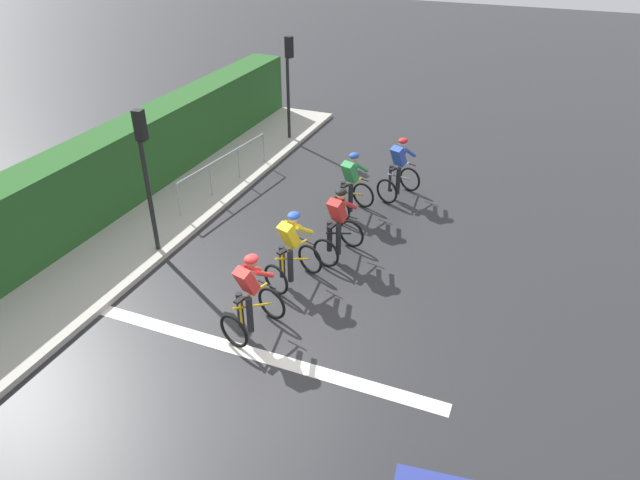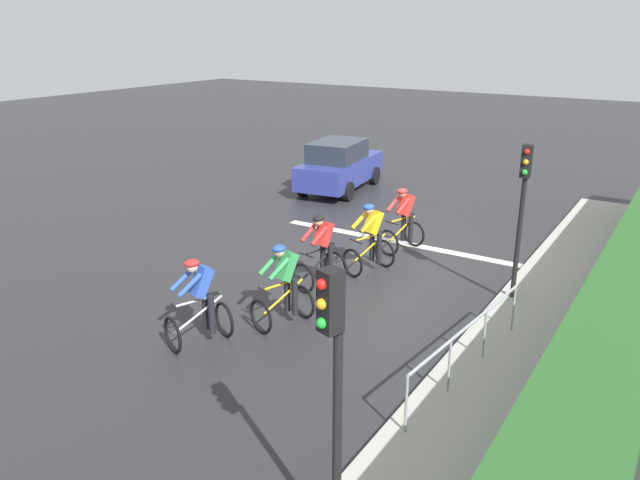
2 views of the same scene
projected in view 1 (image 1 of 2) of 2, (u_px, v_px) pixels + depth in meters
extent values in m
plane|color=#28282B|center=(274.00, 327.00, 10.85)|extent=(80.00, 80.00, 0.00)
cube|color=#ADA89E|center=(136.00, 229.00, 13.94)|extent=(2.80, 19.35, 0.12)
cube|color=gray|center=(104.00, 214.00, 14.11)|extent=(0.44, 19.35, 0.57)
cube|color=#265623|center=(89.00, 186.00, 13.83)|extent=(1.10, 19.35, 2.02)
cube|color=silver|center=(255.00, 354.00, 10.22)|extent=(7.00, 0.30, 0.01)
torus|color=black|center=(410.00, 179.00, 15.72)|extent=(0.66, 0.30, 0.68)
torus|color=black|center=(387.00, 191.00, 15.08)|extent=(0.66, 0.30, 0.68)
cylinder|color=silver|center=(399.00, 177.00, 15.27)|extent=(0.40, 0.94, 0.51)
cylinder|color=silver|center=(392.00, 179.00, 15.07)|extent=(0.04, 0.04, 0.55)
cylinder|color=silver|center=(401.00, 167.00, 15.16)|extent=(0.30, 0.68, 0.04)
cube|color=black|center=(393.00, 169.00, 14.91)|extent=(0.17, 0.24, 0.04)
cylinder|color=black|center=(409.00, 164.00, 15.39)|extent=(0.40, 0.18, 0.03)
cube|color=#2D51B7|center=(399.00, 156.00, 14.89)|extent=(0.43, 0.49, 0.57)
sphere|color=beige|center=(403.00, 143.00, 14.82)|extent=(0.20, 0.20, 0.20)
ellipsoid|color=red|center=(403.00, 141.00, 14.79)|extent=(0.33, 0.35, 0.14)
cylinder|color=black|center=(391.00, 178.00, 15.22)|extent=(0.12, 0.12, 0.74)
cylinder|color=black|center=(398.00, 181.00, 15.08)|extent=(0.12, 0.12, 0.74)
cylinder|color=#2D51B7|center=(400.00, 150.00, 15.13)|extent=(0.26, 0.48, 0.37)
cylinder|color=#2D51B7|center=(410.00, 153.00, 14.94)|extent=(0.26, 0.48, 0.37)
torus|color=black|center=(363.00, 195.00, 14.88)|extent=(0.67, 0.26, 0.68)
torus|color=black|center=(339.00, 209.00, 14.21)|extent=(0.67, 0.26, 0.68)
cylinder|color=gold|center=(352.00, 193.00, 14.42)|extent=(0.34, 0.96, 0.51)
cylinder|color=gold|center=(344.00, 197.00, 14.20)|extent=(0.04, 0.04, 0.55)
cylinder|color=gold|center=(353.00, 183.00, 14.31)|extent=(0.26, 0.69, 0.04)
cube|color=black|center=(345.00, 186.00, 14.05)|extent=(0.16, 0.24, 0.04)
cylinder|color=black|center=(362.00, 179.00, 14.56)|extent=(0.41, 0.16, 0.03)
cube|color=green|center=(350.00, 172.00, 14.03)|extent=(0.41, 0.48, 0.57)
sphere|color=tan|center=(354.00, 158.00, 13.97)|extent=(0.20, 0.20, 0.20)
ellipsoid|color=#264CB2|center=(354.00, 156.00, 13.93)|extent=(0.31, 0.34, 0.14)
cylinder|color=black|center=(343.00, 195.00, 14.36)|extent=(0.12, 0.12, 0.74)
cylinder|color=black|center=(351.00, 198.00, 14.23)|extent=(0.12, 0.12, 0.74)
cylinder|color=green|center=(352.00, 165.00, 14.28)|extent=(0.23, 0.48, 0.37)
cylinder|color=green|center=(362.00, 168.00, 14.10)|extent=(0.23, 0.48, 0.37)
torus|color=black|center=(351.00, 234.00, 13.19)|extent=(0.68, 0.21, 0.68)
torus|color=black|center=(326.00, 253.00, 12.48)|extent=(0.68, 0.21, 0.68)
cylinder|color=black|center=(339.00, 233.00, 12.70)|extent=(0.27, 0.97, 0.51)
cylinder|color=black|center=(331.00, 238.00, 12.48)|extent=(0.04, 0.04, 0.55)
cylinder|color=black|center=(341.00, 222.00, 12.60)|extent=(0.20, 0.71, 0.04)
cube|color=black|center=(331.00, 226.00, 12.33)|extent=(0.15, 0.24, 0.04)
cylinder|color=black|center=(349.00, 216.00, 12.86)|extent=(0.42, 0.13, 0.03)
cube|color=red|center=(337.00, 210.00, 12.31)|extent=(0.38, 0.47, 0.57)
sphere|color=tan|center=(341.00, 195.00, 12.26)|extent=(0.20, 0.20, 0.20)
ellipsoid|color=black|center=(341.00, 192.00, 12.22)|extent=(0.30, 0.33, 0.14)
cylinder|color=black|center=(329.00, 236.00, 12.63)|extent=(0.12, 0.12, 0.74)
cylinder|color=black|center=(338.00, 239.00, 12.51)|extent=(0.12, 0.12, 0.74)
cylinder|color=red|center=(338.00, 201.00, 12.56)|extent=(0.20, 0.49, 0.37)
cylinder|color=red|center=(350.00, 205.00, 12.41)|extent=(0.20, 0.49, 0.37)
torus|color=black|center=(310.00, 259.00, 12.26)|extent=(0.66, 0.28, 0.68)
torus|color=black|center=(276.00, 279.00, 11.61)|extent=(0.66, 0.28, 0.68)
cylinder|color=gold|center=(293.00, 259.00, 11.81)|extent=(0.37, 0.95, 0.51)
cylinder|color=gold|center=(283.00, 264.00, 11.60)|extent=(0.04, 0.04, 0.55)
cylinder|color=gold|center=(295.00, 247.00, 11.70)|extent=(0.28, 0.69, 0.04)
cube|color=black|center=(282.00, 252.00, 11.45)|extent=(0.17, 0.24, 0.04)
cylinder|color=black|center=(306.00, 241.00, 11.94)|extent=(0.41, 0.17, 0.03)
cube|color=yellow|center=(289.00, 235.00, 11.42)|extent=(0.42, 0.49, 0.57)
sphere|color=tan|center=(294.00, 219.00, 11.36)|extent=(0.20, 0.20, 0.20)
ellipsoid|color=#264CB2|center=(294.00, 216.00, 11.32)|extent=(0.32, 0.34, 0.14)
cylinder|color=black|center=(282.00, 262.00, 11.75)|extent=(0.12, 0.12, 0.74)
cylinder|color=black|center=(290.00, 266.00, 11.62)|extent=(0.12, 0.12, 0.74)
cylinder|color=yellow|center=(293.00, 225.00, 11.67)|extent=(0.24, 0.48, 0.37)
cylinder|color=yellow|center=(304.00, 230.00, 11.49)|extent=(0.24, 0.48, 0.37)
torus|color=black|center=(272.00, 303.00, 10.93)|extent=(0.67, 0.23, 0.68)
torus|color=black|center=(234.00, 331.00, 10.24)|extent=(0.67, 0.23, 0.68)
cylinder|color=gold|center=(253.00, 306.00, 10.45)|extent=(0.30, 0.97, 0.51)
cylinder|color=gold|center=(241.00, 313.00, 10.23)|extent=(0.04, 0.04, 0.55)
cylinder|color=gold|center=(254.00, 292.00, 10.35)|extent=(0.23, 0.70, 0.04)
cube|color=black|center=(240.00, 300.00, 10.08)|extent=(0.15, 0.24, 0.04)
cylinder|color=black|center=(267.00, 284.00, 10.60)|extent=(0.41, 0.14, 0.03)
cube|color=red|center=(247.00, 281.00, 10.07)|extent=(0.40, 0.47, 0.57)
sphere|color=#9E7051|center=(251.00, 262.00, 10.01)|extent=(0.20, 0.20, 0.20)
ellipsoid|color=red|center=(251.00, 259.00, 9.97)|extent=(0.30, 0.33, 0.14)
cylinder|color=black|center=(240.00, 310.00, 10.39)|extent=(0.12, 0.12, 0.74)
cylinder|color=black|center=(250.00, 315.00, 10.26)|extent=(0.12, 0.12, 0.74)
cylinder|color=red|center=(251.00, 268.00, 10.32)|extent=(0.21, 0.48, 0.37)
cylinder|color=red|center=(264.00, 274.00, 10.15)|extent=(0.21, 0.48, 0.37)
cylinder|color=black|center=(150.00, 201.00, 12.41)|extent=(0.10, 0.10, 2.70)
cube|color=black|center=(140.00, 125.00, 11.63)|extent=(0.22, 0.22, 0.64)
sphere|color=red|center=(141.00, 114.00, 11.62)|extent=(0.11, 0.11, 0.11)
sphere|color=orange|center=(143.00, 123.00, 11.72)|extent=(0.11, 0.11, 0.11)
sphere|color=green|center=(144.00, 133.00, 11.82)|extent=(0.11, 0.11, 0.11)
cylinder|color=black|center=(288.00, 101.00, 18.43)|extent=(0.10, 0.10, 2.70)
cube|color=black|center=(289.00, 47.00, 17.63)|extent=(0.25, 0.25, 0.64)
sphere|color=red|center=(291.00, 40.00, 17.60)|extent=(0.11, 0.11, 0.11)
sphere|color=orange|center=(292.00, 46.00, 17.70)|extent=(0.11, 0.11, 0.11)
sphere|color=green|center=(292.00, 53.00, 17.80)|extent=(0.11, 0.11, 0.11)
cylinder|color=#999EA3|center=(224.00, 157.00, 15.39)|extent=(0.44, 3.86, 0.05)
cylinder|color=#999EA3|center=(179.00, 202.00, 14.19)|extent=(0.04, 0.04, 1.00)
cylinder|color=#999EA3|center=(211.00, 183.00, 15.16)|extent=(0.04, 0.04, 1.00)
cylinder|color=#999EA3|center=(239.00, 165.00, 16.14)|extent=(0.04, 0.04, 1.00)
cylinder|color=#999EA3|center=(264.00, 150.00, 17.12)|extent=(0.04, 0.04, 1.00)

